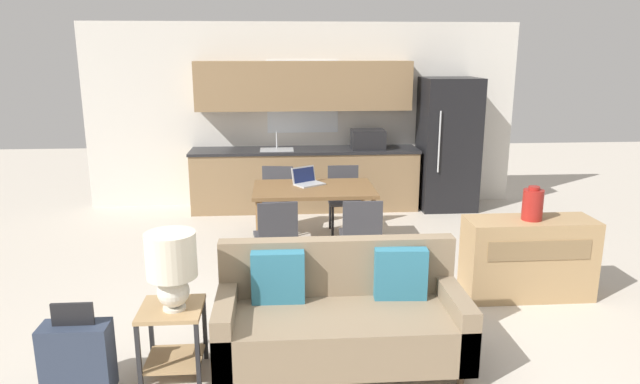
{
  "coord_description": "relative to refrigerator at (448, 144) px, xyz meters",
  "views": [
    {
      "loc": [
        -0.38,
        -3.91,
        2.31
      ],
      "look_at": [
        0.02,
        1.5,
        0.95
      ],
      "focal_mm": 32.0,
      "sensor_mm": 36.0,
      "label": 1
    }
  ],
  "objects": [
    {
      "name": "kitchen_counter",
      "position": [
        -2.08,
        0.12,
        -0.12
      ],
      "size": [
        3.31,
        0.65,
        2.15
      ],
      "color": "#8E704C",
      "rests_on": "ground_plane"
    },
    {
      "name": "table_lamp",
      "position": [
        -3.24,
        -4.35,
        -0.09
      ],
      "size": [
        0.35,
        0.35,
        0.56
      ],
      "color": "silver",
      "rests_on": "side_table"
    },
    {
      "name": "ground_plane",
      "position": [
        -2.1,
        -4.21,
        -0.96
      ],
      "size": [
        20.0,
        20.0,
        0.0
      ],
      "primitive_type": "plane",
      "color": "beige"
    },
    {
      "name": "refrigerator",
      "position": [
        0.0,
        0.0,
        0.0
      ],
      "size": [
        0.8,
        0.76,
        1.92
      ],
      "color": "black",
      "rests_on": "ground_plane"
    },
    {
      "name": "vase",
      "position": [
        -0.14,
        -3.19,
        -0.04
      ],
      "size": [
        0.19,
        0.19,
        0.32
      ],
      "color": "maroon",
      "rests_on": "credenza"
    },
    {
      "name": "side_table",
      "position": [
        -3.26,
        -4.32,
        -0.61
      ],
      "size": [
        0.44,
        0.44,
        0.53
      ],
      "color": "tan",
      "rests_on": "ground_plane"
    },
    {
      "name": "laptop",
      "position": [
        -2.16,
        -1.65,
        -0.13
      ],
      "size": [
        0.41,
        0.39,
        0.2
      ],
      "rotation": [
        0.0,
        0.0,
        0.58
      ],
      "color": "#B7BABC",
      "rests_on": "dining_table"
    },
    {
      "name": "couch",
      "position": [
        -2.04,
        -4.22,
        -0.61
      ],
      "size": [
        1.83,
        0.8,
        0.89
      ],
      "color": "#3D2D1E",
      "rests_on": "ground_plane"
    },
    {
      "name": "dining_chair_near_right",
      "position": [
        -1.65,
        -2.59,
        -0.48
      ],
      "size": [
        0.43,
        0.43,
        0.85
      ],
      "rotation": [
        0.0,
        0.0,
        3.11
      ],
      "color": "#38383D",
      "rests_on": "ground_plane"
    },
    {
      "name": "dining_chair_near_left",
      "position": [
        -2.52,
        -2.58,
        -0.48
      ],
      "size": [
        0.48,
        0.48,
        0.85
      ],
      "rotation": [
        0.0,
        0.0,
        3.28
      ],
      "color": "#38383D",
      "rests_on": "ground_plane"
    },
    {
      "name": "dining_table",
      "position": [
        -2.09,
        -1.81,
        -0.25
      ],
      "size": [
        1.38,
        0.89,
        0.78
      ],
      "color": "brown",
      "rests_on": "ground_plane"
    },
    {
      "name": "dining_chair_far_right",
      "position": [
        -1.65,
        -1.04,
        -0.48
      ],
      "size": [
        0.42,
        0.42,
        0.85
      ],
      "rotation": [
        0.0,
        0.0,
        0.01
      ],
      "color": "#38383D",
      "rests_on": "ground_plane"
    },
    {
      "name": "wall_back",
      "position": [
        -2.1,
        0.42,
        0.39
      ],
      "size": [
        6.4,
        0.07,
        2.7
      ],
      "color": "silver",
      "rests_on": "ground_plane"
    },
    {
      "name": "dining_chair_far_left",
      "position": [
        -2.52,
        -1.03,
        -0.48
      ],
      "size": [
        0.48,
        0.48,
        0.85
      ],
      "rotation": [
        0.0,
        0.0,
        -0.15
      ],
      "color": "#38383D",
      "rests_on": "ground_plane"
    },
    {
      "name": "suitcase",
      "position": [
        -3.88,
        -4.5,
        -0.7
      ],
      "size": [
        0.46,
        0.22,
        0.66
      ],
      "color": "#2D384C",
      "rests_on": "ground_plane"
    },
    {
      "name": "credenza",
      "position": [
        -0.13,
        -3.18,
        -0.58
      ],
      "size": [
        1.2,
        0.44,
        0.77
      ],
      "color": "tan",
      "rests_on": "ground_plane"
    }
  ]
}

